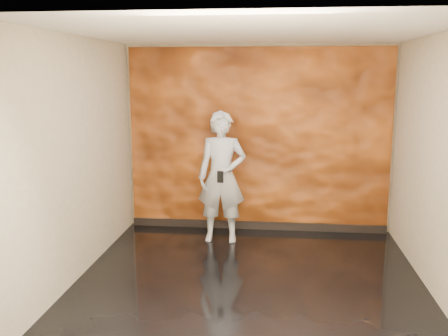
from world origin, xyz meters
TOP-DOWN VIEW (x-y plane):
  - room at (0.00, 0.00)m, footprint 4.02×4.02m
  - feature_wall at (0.00, 1.96)m, footprint 3.90×0.06m
  - baseboard at (0.00, 1.92)m, footprint 3.90×0.04m
  - man at (-0.48, 1.35)m, footprint 0.68×0.45m
  - phone at (-0.47, 1.06)m, footprint 0.09×0.03m

SIDE VIEW (x-z plane):
  - baseboard at x=0.00m, z-range 0.00..0.12m
  - man at x=-0.48m, z-range 0.00..1.86m
  - phone at x=-0.47m, z-range 0.91..1.07m
  - feature_wall at x=0.00m, z-range 0.00..2.75m
  - room at x=0.00m, z-range -0.01..2.81m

